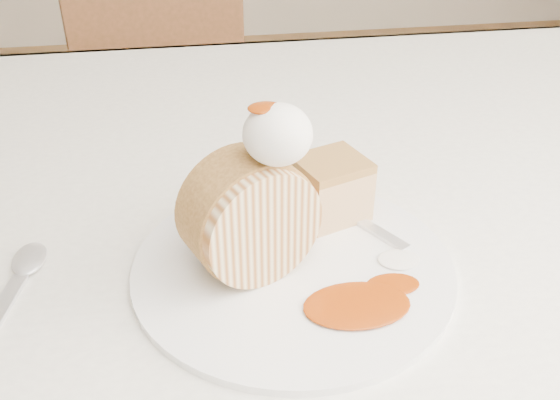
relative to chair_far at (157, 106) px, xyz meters
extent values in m
cube|color=beige|center=(0.10, -0.85, 0.26)|extent=(1.40, 0.90, 0.04)
cube|color=beige|center=(0.10, -0.41, 0.14)|extent=(1.40, 0.01, 0.28)
cylinder|color=brown|center=(0.72, -0.48, -0.11)|extent=(0.06, 0.06, 0.71)
cube|color=brown|center=(-0.02, 0.07, -0.07)|extent=(0.47, 0.47, 0.04)
cube|color=brown|center=(0.03, -0.09, 0.15)|extent=(0.38, 0.14, 0.40)
cylinder|color=brown|center=(0.09, 0.28, -0.28)|extent=(0.03, 0.03, 0.38)
cylinder|color=brown|center=(-0.22, 0.19, -0.28)|extent=(0.03, 0.03, 0.38)
cylinder|color=brown|center=(0.18, -0.04, -0.28)|extent=(0.03, 0.03, 0.38)
cylinder|color=brown|center=(-0.14, -0.13, -0.28)|extent=(0.03, 0.03, 0.38)
cylinder|color=white|center=(0.16, -1.03, 0.29)|extent=(0.36, 0.36, 0.01)
cylinder|color=beige|center=(0.12, -1.03, 0.34)|extent=(0.12, 0.09, 0.11)
cube|color=#AF8142|center=(0.21, -0.96, 0.32)|extent=(0.08, 0.08, 0.05)
ellipsoid|color=white|center=(0.14, -1.03, 0.42)|extent=(0.05, 0.05, 0.05)
ellipsoid|color=#8E3105|center=(0.13, -1.03, 0.45)|extent=(0.03, 0.02, 0.01)
cube|color=silver|center=(0.23, -0.97, 0.29)|extent=(0.11, 0.16, 0.00)
camera|label=1|loc=(0.08, -1.45, 0.64)|focal=40.00mm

